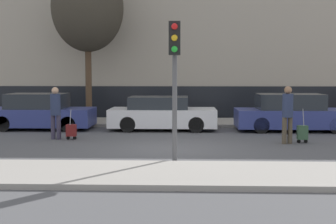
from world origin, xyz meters
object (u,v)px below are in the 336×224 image
object	(u,v)px
pedestrian_left	(55,110)
traffic_light	(175,63)
pedestrian_right	(288,111)
parked_car_2	(293,114)
parked_bicycle	(283,113)
trolley_right	(302,133)
parked_car_1	(162,114)
parked_car_0	(41,113)
trolley_left	(71,130)
bare_tree_near_crossing	(88,8)

from	to	relation	value
pedestrian_left	traffic_light	xyz separation A→B (m)	(4.14, -4.25, 1.48)
pedestrian_left	pedestrian_right	distance (m)	7.68
parked_car_2	parked_bicycle	size ratio (longest dim) A/B	2.54
pedestrian_left	trolley_right	xyz separation A→B (m)	(8.17, -0.57, -0.67)
pedestrian_left	pedestrian_right	size ratio (longest dim) A/B	0.97
parked_car_1	parked_car_0	bearing A→B (deg)	179.88
parked_car_2	pedestrian_left	xyz separation A→B (m)	(-8.58, -2.65, 0.34)
traffic_light	parked_bicycle	size ratio (longest dim) A/B	1.97
trolley_left	bare_tree_near_crossing	bearing A→B (deg)	95.37
parked_car_2	pedestrian_left	world-z (taller)	pedestrian_left
pedestrian_left	trolley_left	world-z (taller)	pedestrian_left
parked_car_1	traffic_light	bearing A→B (deg)	-84.61
trolley_right	parked_car_0	bearing A→B (deg)	160.55
parked_car_2	pedestrian_right	xyz separation A→B (m)	(-0.94, -3.39, 0.38)
parked_car_0	bare_tree_near_crossing	xyz separation A→B (m)	(1.42, 2.52, 4.46)
pedestrian_left	parked_bicycle	distance (m)	9.98
pedestrian_left	parked_car_1	bearing A→B (deg)	-133.58
pedestrian_right	traffic_light	bearing A→B (deg)	27.31
trolley_left	trolley_right	xyz separation A→B (m)	(7.62, -0.50, 0.03)
parked_bicycle	pedestrian_right	bearing A→B (deg)	-100.49
parked_bicycle	trolley_left	bearing A→B (deg)	-148.65
trolley_left	pedestrian_right	size ratio (longest dim) A/B	0.58
parked_car_0	pedestrian_right	size ratio (longest dim) A/B	2.22
parked_car_1	pedestrian_right	world-z (taller)	pedestrian_right
pedestrian_right	traffic_light	distance (m)	5.17
parked_car_0	traffic_light	world-z (taller)	traffic_light
traffic_light	parked_bicycle	xyz separation A→B (m)	(4.55, 9.14, -2.00)
parked_bicycle	trolley_right	bearing A→B (deg)	-95.42
bare_tree_near_crossing	parked_car_0	bearing A→B (deg)	-119.48
parked_car_2	bare_tree_near_crossing	distance (m)	10.00
parked_bicycle	parked_car_2	bearing A→B (deg)	-92.62
parked_car_0	trolley_left	bearing A→B (deg)	-56.09
parked_car_0	parked_car_1	xyz separation A→B (m)	(4.86, -0.01, -0.04)
parked_car_2	trolley_right	size ratio (longest dim) A/B	4.06
parked_car_0	parked_car_2	xyz separation A→B (m)	(9.97, -0.15, 0.00)
pedestrian_left	traffic_light	size ratio (longest dim) A/B	0.51
parked_car_1	parked_bicycle	world-z (taller)	parked_car_1
parked_car_1	bare_tree_near_crossing	xyz separation A→B (m)	(-3.43, 2.53, 4.50)
trolley_left	trolley_right	distance (m)	7.64
traffic_light	parked_car_0	bearing A→B (deg)	128.06
pedestrian_left	trolley_right	size ratio (longest dim) A/B	1.60
trolley_right	parked_car_2	bearing A→B (deg)	82.66
parked_car_1	trolley_left	xyz separation A→B (m)	(-2.93, -2.86, -0.31)
parked_car_2	pedestrian_right	world-z (taller)	pedestrian_right
traffic_light	pedestrian_left	bearing A→B (deg)	134.19
parked_car_2	parked_bicycle	bearing A→B (deg)	87.38
trolley_right	traffic_light	size ratio (longest dim) A/B	0.32
parked_car_2	pedestrian_left	size ratio (longest dim) A/B	2.53
bare_tree_near_crossing	parked_bicycle	bearing A→B (deg)	-2.88
parked_car_1	parked_bicycle	xyz separation A→B (m)	(5.21, 2.10, -0.14)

